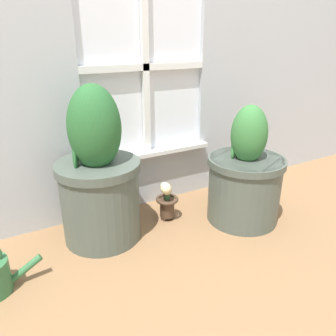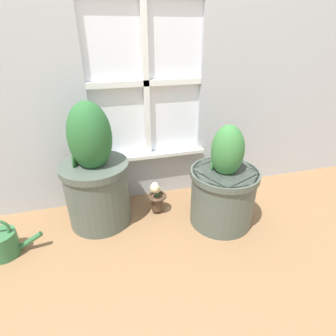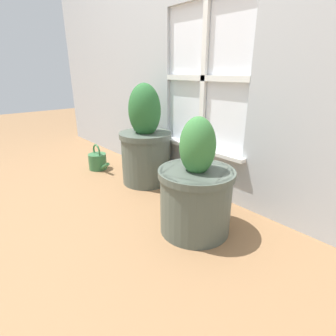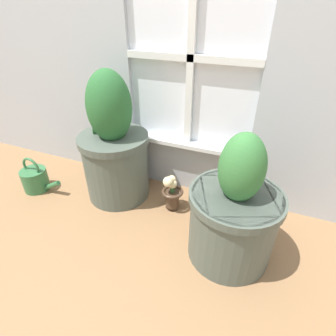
% 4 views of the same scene
% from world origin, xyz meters
% --- Properties ---
extents(ground_plane, '(10.00, 10.00, 0.00)m').
position_xyz_m(ground_plane, '(0.00, 0.00, 0.00)').
color(ground_plane, olive).
extents(potted_plant_left, '(0.39, 0.39, 0.75)m').
position_xyz_m(potted_plant_left, '(-0.36, 0.40, 0.31)').
color(potted_plant_left, '#4C564C').
rests_on(potted_plant_left, ground_plane).
extents(potted_plant_right, '(0.40, 0.40, 0.63)m').
position_xyz_m(potted_plant_right, '(0.36, 0.20, 0.24)').
color(potted_plant_right, '#4C564C').
rests_on(potted_plant_right, ground_plane).
extents(flower_vase, '(0.12, 0.12, 0.22)m').
position_xyz_m(flower_vase, '(-0.00, 0.39, 0.12)').
color(flower_vase, '#473323').
rests_on(flower_vase, ground_plane).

